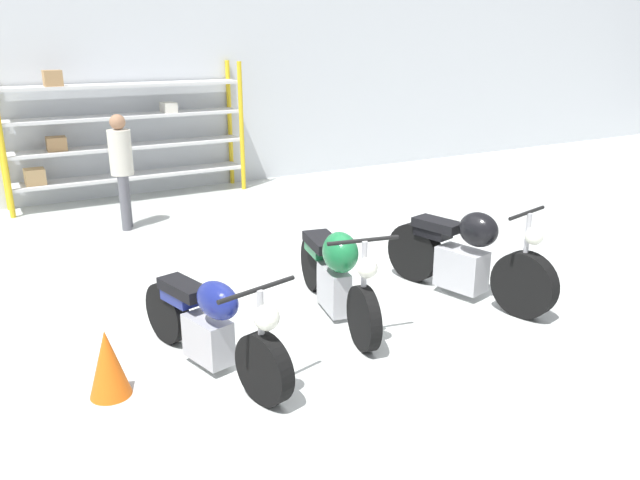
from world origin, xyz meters
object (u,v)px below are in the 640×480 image
motorcycle_green (336,272)px  motorcycle_black (466,257)px  shelving_rack (122,132)px  motorcycle_blue (211,325)px  traffic_cone (108,363)px  person_browsing (121,163)px

motorcycle_green → motorcycle_black: bearing=91.1°
shelving_rack → motorcycle_blue: 6.32m
motorcycle_green → traffic_cone: 2.32m
motorcycle_blue → motorcycle_green: bearing=91.9°
motorcycle_green → person_browsing: (-1.07, 4.09, 0.51)m
motorcycle_blue → person_browsing: bearing=161.7°
motorcycle_blue → motorcycle_green: (1.44, 0.40, 0.06)m
person_browsing → traffic_cone: person_browsing is taller
shelving_rack → motorcycle_black: shelving_rack is taller
shelving_rack → motorcycle_blue: bearing=-97.4°
person_browsing → motorcycle_blue: bearing=105.5°
shelving_rack → motorcycle_green: (0.64, -5.82, -0.69)m
motorcycle_black → person_browsing: 5.06m
shelving_rack → motorcycle_black: bearing=-71.1°
motorcycle_green → person_browsing: 4.25m
motorcycle_blue → traffic_cone: 0.84m
shelving_rack → traffic_cone: bearing=-104.8°
traffic_cone → motorcycle_black: bearing=1.7°
shelving_rack → motorcycle_green: shelving_rack is taller
shelving_rack → motorcycle_blue: shelving_rack is taller
motorcycle_black → traffic_cone: size_ratio=3.66×
person_browsing → traffic_cone: (-1.21, -4.47, -0.69)m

